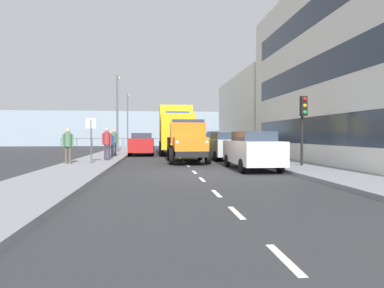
% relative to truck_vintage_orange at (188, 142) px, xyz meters
% --- Properties ---
extents(ground_plane, '(80.00, 80.00, 0.00)m').
position_rel_truck_vintage_orange_xyz_m(ground_plane, '(0.17, -5.10, -1.18)').
color(ground_plane, '#2D2D30').
extents(sidewalk_left, '(2.69, 43.75, 0.15)m').
position_rel_truck_vintage_orange_xyz_m(sidewalk_left, '(-4.82, -5.10, -1.10)').
color(sidewalk_left, gray).
rests_on(sidewalk_left, ground_plane).
extents(sidewalk_right, '(2.69, 43.75, 0.15)m').
position_rel_truck_vintage_orange_xyz_m(sidewalk_right, '(5.16, -5.10, -1.10)').
color(sidewalk_right, gray).
rests_on(sidewalk_right, ground_plane).
extents(road_centreline_markings, '(0.12, 38.69, 0.01)m').
position_rel_truck_vintage_orange_xyz_m(road_centreline_markings, '(0.17, -3.60, -1.17)').
color(road_centreline_markings, silver).
rests_on(road_centreline_markings, ground_plane).
extents(building_terrace, '(7.39, 19.47, 10.21)m').
position_rel_truck_vintage_orange_xyz_m(building_terrace, '(-9.84, 2.56, 3.92)').
color(building_terrace, silver).
rests_on(building_terrace, ground_plane).
extents(building_far_block, '(7.38, 15.22, 7.52)m').
position_rel_truck_vintage_orange_xyz_m(building_far_block, '(-9.85, -15.21, 2.58)').
color(building_far_block, silver).
rests_on(building_far_block, ground_plane).
extents(sea_horizon, '(80.00, 0.80, 5.00)m').
position_rel_truck_vintage_orange_xyz_m(sea_horizon, '(0.17, -29.97, 1.32)').
color(sea_horizon, '#8C9EAD').
rests_on(sea_horizon, ground_plane).
extents(seawall_railing, '(28.08, 0.08, 1.20)m').
position_rel_truck_vintage_orange_xyz_m(seawall_railing, '(0.17, -26.37, -0.26)').
color(seawall_railing, '#4C5156').
rests_on(seawall_railing, ground_plane).
extents(truck_vintage_orange, '(2.17, 5.64, 2.43)m').
position_rel_truck_vintage_orange_xyz_m(truck_vintage_orange, '(0.00, 0.00, 0.00)').
color(truck_vintage_orange, black).
rests_on(truck_vintage_orange, ground_plane).
extents(lorry_cargo_yellow, '(2.58, 8.20, 3.87)m').
position_rel_truck_vintage_orange_xyz_m(lorry_cargo_yellow, '(0.21, -8.48, 0.90)').
color(lorry_cargo_yellow, gold).
rests_on(lorry_cargo_yellow, ground_plane).
extents(car_white_kerbside_near, '(1.80, 4.50, 1.72)m').
position_rel_truck_vintage_orange_xyz_m(car_white_kerbside_near, '(-2.52, 4.16, -0.28)').
color(car_white_kerbside_near, white).
rests_on(car_white_kerbside_near, ground_plane).
extents(car_silver_kerbside_1, '(1.78, 4.47, 1.72)m').
position_rel_truck_vintage_orange_xyz_m(car_silver_kerbside_1, '(-2.52, -1.87, -0.28)').
color(car_silver_kerbside_1, '#B7BABF').
rests_on(car_silver_kerbside_1, ground_plane).
extents(car_black_kerbside_2, '(1.90, 4.24, 1.72)m').
position_rel_truck_vintage_orange_xyz_m(car_black_kerbside_2, '(-2.52, -7.98, -0.28)').
color(car_black_kerbside_2, black).
rests_on(car_black_kerbside_2, ground_plane).
extents(car_navy_kerbside_3, '(1.78, 4.42, 1.72)m').
position_rel_truck_vintage_orange_xyz_m(car_navy_kerbside_3, '(-2.52, -13.56, -0.28)').
color(car_navy_kerbside_3, navy).
rests_on(car_navy_kerbside_3, ground_plane).
extents(car_red_oppositeside_0, '(1.91, 4.70, 1.72)m').
position_rel_truck_vintage_orange_xyz_m(car_red_oppositeside_0, '(2.87, -7.35, -0.28)').
color(car_red_oppositeside_0, '#B21E1E').
rests_on(car_red_oppositeside_0, ground_plane).
extents(pedestrian_with_bag, '(0.53, 0.34, 1.75)m').
position_rel_truck_vintage_orange_xyz_m(pedestrian_with_bag, '(6.10, 1.83, 0.00)').
color(pedestrian_with_bag, '#4C473D').
rests_on(pedestrian_with_bag, sidewalk_right).
extents(pedestrian_couple_b, '(0.53, 0.34, 1.82)m').
position_rel_truck_vintage_orange_xyz_m(pedestrian_couple_b, '(4.52, -0.28, 0.05)').
color(pedestrian_couple_b, '#383342').
rests_on(pedestrian_couple_b, sidewalk_right).
extents(pedestrian_strolling, '(0.53, 0.34, 1.64)m').
position_rel_truck_vintage_orange_xyz_m(pedestrian_strolling, '(4.65, -2.64, -0.07)').
color(pedestrian_strolling, black).
rests_on(pedestrian_strolling, sidewalk_right).
extents(pedestrian_in_dark_coat, '(0.53, 0.34, 1.81)m').
position_rel_truck_vintage_orange_xyz_m(pedestrian_in_dark_coat, '(4.61, -4.15, 0.04)').
color(pedestrian_in_dark_coat, black).
rests_on(pedestrian_in_dark_coat, sidewalk_right).
extents(traffic_light_near, '(0.28, 0.41, 3.20)m').
position_rel_truck_vintage_orange_xyz_m(traffic_light_near, '(-4.98, 4.05, 1.29)').
color(traffic_light_near, black).
rests_on(traffic_light_near, sidewalk_left).
extents(lamp_post_promenade, '(0.32, 1.14, 6.41)m').
position_rel_truck_vintage_orange_xyz_m(lamp_post_promenade, '(4.98, -9.63, 2.79)').
color(lamp_post_promenade, '#59595B').
rests_on(lamp_post_promenade, sidewalk_right).
extents(lamp_post_far, '(0.32, 1.14, 6.42)m').
position_rel_truck_vintage_orange_xyz_m(lamp_post_far, '(5.18, -22.00, 2.80)').
color(lamp_post_far, '#59595B').
rests_on(lamp_post_far, sidewalk_right).
extents(street_sign, '(0.50, 0.07, 2.25)m').
position_rel_truck_vintage_orange_xyz_m(street_sign, '(4.99, 1.76, 0.50)').
color(street_sign, '#4C4C4C').
rests_on(street_sign, sidewalk_right).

